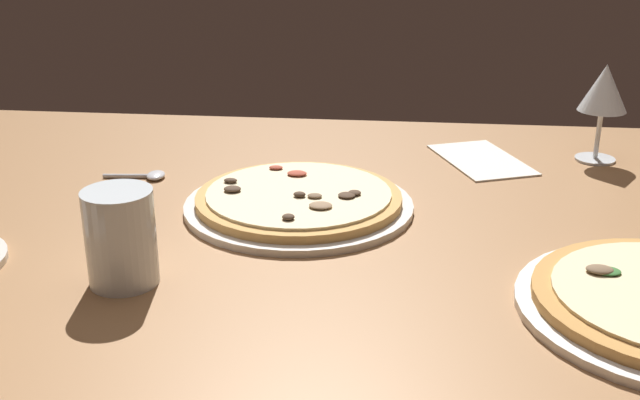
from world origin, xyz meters
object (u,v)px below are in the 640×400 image
object	(u,v)px
wine_glass_far	(604,91)
paper_menu	(481,160)
water_glass	(121,241)
spoon	(149,175)
pizza_main	(299,201)

from	to	relation	value
wine_glass_far	paper_menu	distance (cm)	22.23
wine_glass_far	water_glass	distance (cm)	81.25
spoon	paper_menu	bearing A→B (deg)	-164.70
water_glass	wine_glass_far	bearing A→B (deg)	-141.03
pizza_main	spoon	size ratio (longest dim) A/B	3.27
pizza_main	wine_glass_far	xyz separation A→B (cm)	(-46.15, -26.80, 10.51)
paper_menu	spoon	distance (cm)	54.13
spoon	water_glass	bearing A→B (deg)	103.26
paper_menu	spoon	bearing A→B (deg)	-6.49
pizza_main	spoon	world-z (taller)	pizza_main
spoon	pizza_main	bearing A→B (deg)	157.63
water_glass	paper_menu	xyz separation A→B (cm)	(-44.11, -48.65, -4.90)
paper_menu	spoon	size ratio (longest dim) A/B	1.95
water_glass	paper_menu	bearing A→B (deg)	-132.20
pizza_main	paper_menu	size ratio (longest dim) A/B	1.68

